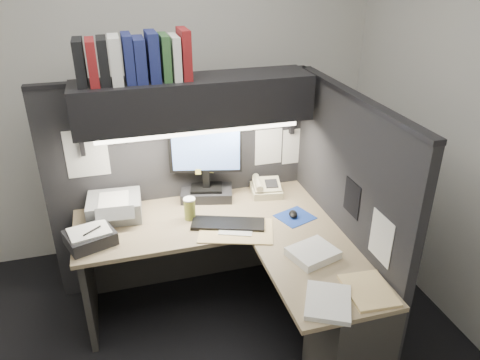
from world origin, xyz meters
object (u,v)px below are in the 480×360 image
Objects in this scene: keyboard at (228,224)px; telephone at (266,188)px; notebook_stack at (90,238)px; overhead_shelf at (194,100)px; desk at (272,293)px; monitor at (206,171)px; coffee_cup at (190,209)px; printer at (115,207)px.

keyboard is 0.53m from telephone.
keyboard is 1.73× the size of notebook_stack.
overhead_shelf is 6.77× the size of telephone.
telephone reaches higher than desk.
telephone is (0.52, 0.01, -0.73)m from overhead_shelf.
monitor is at bearing 24.79° from notebook_stack.
telephone is 0.65m from coffee_cup.
monitor is at bearing -178.04° from telephone.
overhead_shelf reaches higher than coffee_cup.
printer is (-0.59, -0.02, -0.70)m from overhead_shelf.
coffee_cup is (-0.40, 0.56, 0.36)m from desk.
keyboard is 0.28m from coffee_cup.
keyboard is 0.79m from printer.
coffee_cup is (-0.62, -0.20, 0.03)m from telephone.
desk is 1.10× the size of overhead_shelf.
coffee_cup is (-0.17, -0.26, -0.15)m from monitor.
overhead_shelf is at bearing -169.68° from telephone.
keyboard is (0.05, -0.42, -0.21)m from monitor.
telephone is at bearing 14.36° from notebook_stack.
keyboard is 0.88m from notebook_stack.
notebook_stack is at bearing -162.33° from keyboard.
overhead_shelf is 2.78× the size of monitor.
notebook_stack is (-1.27, -0.33, -0.00)m from telephone.
desk is at bearing -46.79° from keyboard.
monitor is (0.07, 0.07, -0.55)m from overhead_shelf.
coffee_cup is at bearing -117.88° from overhead_shelf.
notebook_stack is at bearing -156.37° from telephone.
coffee_cup is at bearing 164.80° from keyboard.
printer is (-0.72, 0.33, 0.06)m from keyboard.
telephone is (0.22, 0.76, 0.33)m from desk.
desk is 3.05× the size of monitor.
monitor is 0.48m from telephone.
desk is 11.70× the size of coffee_cup.
monitor is at bearing 11.13° from printer.
overhead_shelf is (-0.30, 0.75, 1.06)m from desk.
desk is at bearing -54.47° from coffee_cup.
desk is 0.53m from keyboard.
coffee_cup reaches higher than desk.
coffee_cup reaches higher than keyboard.
overhead_shelf is 10.67× the size of coffee_cup.
desk is at bearing -96.62° from telephone.
telephone reaches higher than notebook_stack.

